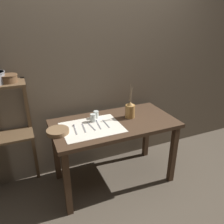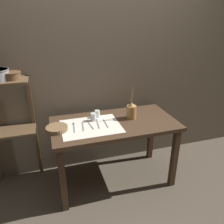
% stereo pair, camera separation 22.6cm
% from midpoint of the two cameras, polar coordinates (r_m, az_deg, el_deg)
% --- Properties ---
extents(ground_plane, '(12.00, 12.00, 0.00)m').
position_cam_midpoint_polar(ground_plane, '(2.74, -1.96, -17.01)').
color(ground_plane, brown).
extents(stone_wall_back, '(7.00, 0.06, 2.40)m').
position_cam_midpoint_polar(stone_wall_back, '(2.58, -6.10, 10.38)').
color(stone_wall_back, brown).
rests_on(stone_wall_back, ground_plane).
extents(wooden_table, '(1.32, 0.69, 0.76)m').
position_cam_midpoint_polar(wooden_table, '(2.37, -2.18, -4.92)').
color(wooden_table, '#422D1E').
rests_on(wooden_table, ground_plane).
extents(wooden_shelf_unit, '(0.51, 0.28, 1.23)m').
position_cam_midpoint_polar(wooden_shelf_unit, '(2.46, -28.90, -2.04)').
color(wooden_shelf_unit, brown).
rests_on(wooden_shelf_unit, ground_plane).
extents(linen_cloth, '(0.60, 0.46, 0.00)m').
position_cam_midpoint_polar(linen_cloth, '(2.23, -8.22, -4.03)').
color(linen_cloth, silver).
rests_on(linen_cloth, wooden_table).
extents(pitcher_with_flowers, '(0.11, 0.11, 0.39)m').
position_cam_midpoint_polar(pitcher_with_flowers, '(2.39, 2.06, 0.43)').
color(pitcher_with_flowers, olive).
rests_on(pitcher_with_flowers, wooden_table).
extents(wooden_bowl, '(0.21, 0.21, 0.04)m').
position_cam_midpoint_polar(wooden_bowl, '(2.18, -16.90, -4.95)').
color(wooden_bowl, brown).
rests_on(wooden_bowl, wooden_table).
extents(glass_tumbler_near, '(0.06, 0.06, 0.08)m').
position_cam_midpoint_polar(glass_tumbler_near, '(2.33, -7.77, -1.57)').
color(glass_tumbler_near, silver).
rests_on(glass_tumbler_near, wooden_table).
extents(glass_tumbler_far, '(0.06, 0.06, 0.08)m').
position_cam_midpoint_polar(glass_tumbler_far, '(2.41, -6.90, -0.73)').
color(glass_tumbler_far, silver).
rests_on(glass_tumbler_far, wooden_table).
extents(spoon_outer, '(0.04, 0.21, 0.02)m').
position_cam_midpoint_polar(spoon_outer, '(2.25, -12.67, -3.97)').
color(spoon_outer, gray).
rests_on(spoon_outer, wooden_table).
extents(fork_outer, '(0.03, 0.19, 0.00)m').
position_cam_midpoint_polar(fork_outer, '(2.22, -10.26, -4.17)').
color(fork_outer, gray).
rests_on(fork_outer, wooden_table).
extents(fork_inner, '(0.03, 0.19, 0.00)m').
position_cam_midpoint_polar(fork_inner, '(2.24, -8.30, -3.78)').
color(fork_inner, gray).
rests_on(fork_inner, wooden_table).
extents(spoon_inner, '(0.04, 0.21, 0.02)m').
position_cam_midpoint_polar(spoon_inner, '(2.31, -6.69, -2.76)').
color(spoon_inner, gray).
rests_on(spoon_inner, wooden_table).
extents(knife_center, '(0.01, 0.19, 0.00)m').
position_cam_midpoint_polar(knife_center, '(2.28, -4.42, -3.10)').
color(knife_center, gray).
rests_on(knife_center, wooden_table).
extents(metal_pot_small, '(0.17, 0.17, 0.07)m').
position_cam_midpoint_polar(metal_pot_small, '(2.28, -28.12, 7.78)').
color(metal_pot_small, brown).
rests_on(metal_pot_small, wooden_shelf_unit).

